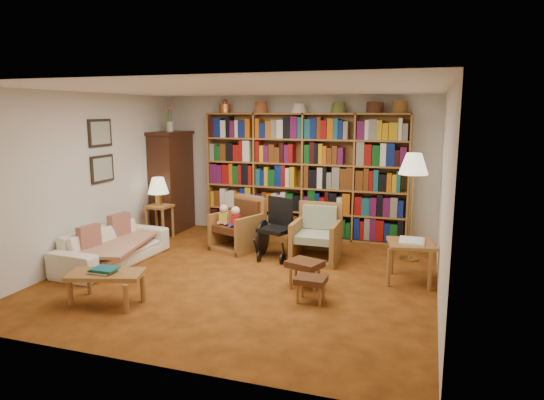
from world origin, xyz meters
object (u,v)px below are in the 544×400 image
at_px(wheelchair, 278,230).
at_px(side_table_papers, 411,248).
at_px(armchair_sage, 317,238).
at_px(sofa, 113,246).
at_px(side_table_lamp, 159,214).
at_px(armchair_leather, 239,227).
at_px(footstool_b, 311,281).
at_px(floor_lamp, 413,168).
at_px(coffee_table, 106,277).
at_px(footstool_a, 305,266).

relative_size(wheelchair, side_table_papers, 1.34).
bearing_deg(armchair_sage, side_table_papers, -23.79).
bearing_deg(wheelchair, sofa, -152.81).
xyz_separation_m(side_table_lamp, armchair_leather, (1.55, -0.11, -0.09)).
bearing_deg(footstool_b, armchair_sage, 100.51).
relative_size(side_table_lamp, floor_lamp, 0.37).
relative_size(armchair_leather, side_table_papers, 1.36).
height_order(footstool_b, coffee_table, coffee_table).
bearing_deg(coffee_table, footstool_b, 19.50).
distance_m(armchair_sage, footstool_b, 1.69).
bearing_deg(footstool_b, coffee_table, -160.50).
bearing_deg(floor_lamp, side_table_papers, -86.99).
bearing_deg(side_table_papers, side_table_lamp, 168.02).
relative_size(floor_lamp, side_table_papers, 2.39).
bearing_deg(armchair_leather, wheelchair, -17.57).
height_order(armchair_sage, coffee_table, armchair_sage).
relative_size(sofa, side_table_lamp, 3.05).
bearing_deg(armchair_leather, footstool_b, -48.20).
relative_size(sofa, coffee_table, 1.98).
bearing_deg(side_table_papers, armchair_leather, 163.62).
relative_size(footstool_a, coffee_table, 0.53).
height_order(armchair_leather, armchair_sage, armchair_leather).
relative_size(wheelchair, footstool_b, 2.50).
bearing_deg(sofa, wheelchair, -59.67).
bearing_deg(wheelchair, footstool_a, -58.05).
bearing_deg(coffee_table, armchair_leather, 77.31).
bearing_deg(coffee_table, wheelchair, 61.18).
bearing_deg(wheelchair, armchair_sage, 3.70).
relative_size(wheelchair, coffee_table, 0.97).
xyz_separation_m(side_table_papers, coffee_table, (-3.34, -1.85, -0.14)).
xyz_separation_m(armchair_sage, footstool_b, (0.31, -1.66, -0.08)).
bearing_deg(footstool_b, side_table_lamp, 148.59).
bearing_deg(footstool_a, side_table_lamp, 153.30).
bearing_deg(footstool_b, wheelchair, 119.66).
bearing_deg(sofa, armchair_leather, -43.82).
xyz_separation_m(side_table_papers, footstool_b, (-1.08, -1.05, -0.22)).
bearing_deg(footstool_a, armchair_sage, 95.72).
bearing_deg(armchair_leather, side_table_papers, -16.38).
relative_size(wheelchair, footstool_a, 1.82).
relative_size(sofa, wheelchair, 2.04).
bearing_deg(armchair_sage, side_table_lamp, 174.12).
height_order(sofa, floor_lamp, floor_lamp).
relative_size(side_table_lamp, armchair_sage, 0.71).
xyz_separation_m(sofa, side_table_lamp, (-0.10, 1.46, 0.17)).
bearing_deg(footstool_a, sofa, 178.83).
bearing_deg(side_table_papers, armchair_sage, 156.21).
height_order(sofa, armchair_leather, armchair_leather).
distance_m(side_table_papers, footstool_a, 1.42).
distance_m(footstool_b, coffee_table, 2.40).
bearing_deg(floor_lamp, sofa, -159.26).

